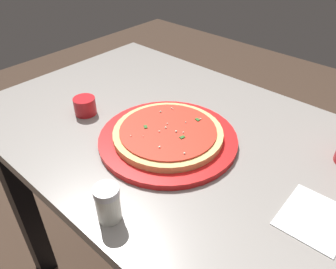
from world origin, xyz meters
The scene contains 6 objects.
restaurant_table centered at (0.00, 0.00, 0.62)m, with size 1.13×0.69×0.77m.
serving_plate centered at (0.02, 0.05, 0.78)m, with size 0.33×0.33×0.01m, color red.
pizza centered at (0.02, 0.05, 0.79)m, with size 0.26×0.26×0.02m.
cup_small_sauce centered at (0.27, 0.11, 0.79)m, with size 0.06×0.06×0.05m, color #B2191E.
napkin_folded_right centered at (-0.33, 0.04, 0.77)m, with size 0.11×0.13×0.00m, color white.
parmesan_shaker centered at (-0.05, 0.29, 0.81)m, with size 0.05×0.05×0.07m.
Camera 1 is at (-0.40, 0.52, 1.25)m, focal length 35.06 mm.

